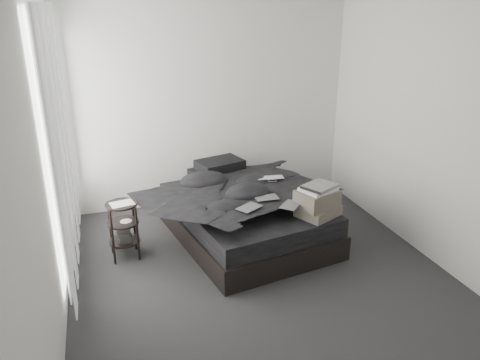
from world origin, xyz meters
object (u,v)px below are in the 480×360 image
object	(u,v)px
laptop	(271,174)
box_lower	(315,241)
side_stand	(124,231)
bed	(246,227)

from	to	relation	value
laptop	box_lower	world-z (taller)	laptop
side_stand	bed	bearing A→B (deg)	1.94
laptop	side_stand	world-z (taller)	laptop
laptop	box_lower	bearing A→B (deg)	-63.64
bed	side_stand	world-z (taller)	side_stand
bed	laptop	size ratio (longest dim) A/B	6.24
bed	laptop	world-z (taller)	laptop
box_lower	bed	bearing A→B (deg)	133.72
bed	box_lower	xyz separation A→B (m)	(0.57, -0.60, 0.03)
laptop	box_lower	distance (m)	0.92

